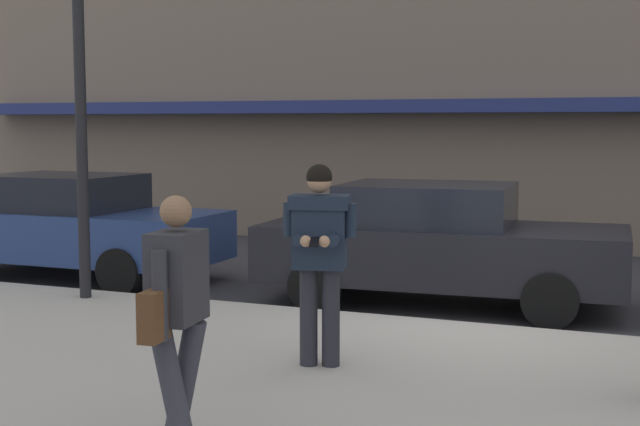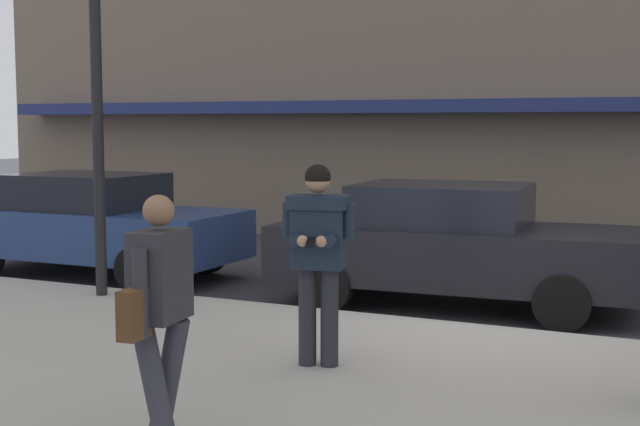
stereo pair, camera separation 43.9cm
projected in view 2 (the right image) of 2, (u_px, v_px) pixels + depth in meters
The scene contains 8 objects.
ground_plane at pixel (485, 333), 9.79m from camera, with size 80.00×80.00×0.00m, color #333338.
sidewalk at pixel (516, 416), 6.80m from camera, with size 32.00×5.30×0.14m, color #A8A399.
curb_paint_line at pixel (579, 341), 9.41m from camera, with size 28.00×0.12×0.01m, color silver.
parked_sedan_near at pixel (93, 224), 13.37m from camera, with size 4.52×1.96×1.54m.
parked_sedan_mid at pixel (453, 244), 11.10m from camera, with size 4.62×2.16×1.54m.
man_texting_on_phone at pixel (318, 243), 7.85m from camera, with size 0.63×0.64×1.81m.
pedestrian_with_bag at pixel (159, 305), 5.88m from camera, with size 0.36×0.72×1.70m.
street_lamp_post at pixel (96, 54), 10.92m from camera, with size 0.36×0.36×4.88m.
Camera 2 is at (2.48, -9.46, 2.31)m, focal length 50.00 mm.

